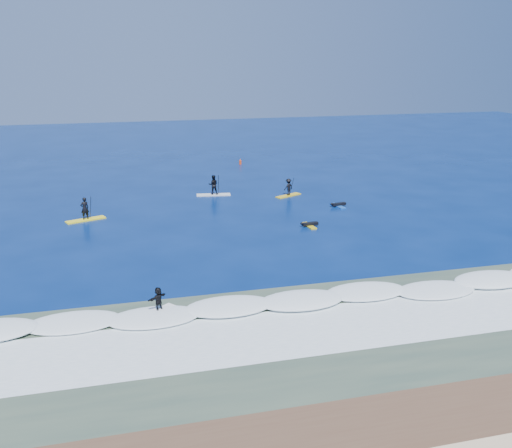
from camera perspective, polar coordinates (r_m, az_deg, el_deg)
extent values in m
plane|color=#041A4C|center=(40.31, -1.37, -2.37)|extent=(160.00, 160.00, 0.00)
cube|color=#503625|center=(22.17, 12.16, -20.27)|extent=(90.00, 5.00, 0.08)
cube|color=#34463A|center=(27.96, 5.27, -11.51)|extent=(90.00, 13.00, 0.01)
cube|color=white|center=(31.35, 2.81, -8.19)|extent=(40.00, 6.00, 0.30)
cube|color=silver|center=(28.79, 4.60, -10.61)|extent=(34.00, 5.00, 0.02)
cube|color=yellow|center=(48.85, -16.66, 0.42)|extent=(3.28, 1.87, 0.11)
imported|color=black|center=(48.60, -16.76, 1.52)|extent=(0.78, 0.65, 1.84)
cylinder|color=black|center=(48.76, -16.22, 1.53)|extent=(0.30, 0.71, 2.15)
cube|color=black|center=(49.02, -16.12, 0.39)|extent=(0.13, 0.03, 0.32)
cube|color=silver|center=(55.26, -4.27, 2.95)|extent=(3.33, 1.24, 0.11)
imported|color=black|center=(55.04, -4.29, 3.95)|extent=(1.00, 0.82, 1.87)
cylinder|color=black|center=(55.07, -3.79, 3.89)|extent=(0.15, 0.75, 2.18)
cube|color=black|center=(55.31, -3.76, 2.85)|extent=(0.13, 0.03, 0.33)
cube|color=gold|center=(54.88, 3.25, 2.86)|extent=(2.81, 1.88, 0.09)
imported|color=black|center=(54.68, 3.26, 3.72)|extent=(1.19, 1.00, 1.61)
cylinder|color=black|center=(54.98, 3.57, 3.73)|extent=(0.33, 0.59, 1.87)
cube|color=black|center=(55.19, 3.56, 2.83)|extent=(0.11, 0.03, 0.28)
cube|color=gold|center=(45.38, 5.33, -0.18)|extent=(0.69, 1.92, 0.09)
cube|color=black|center=(45.37, 5.43, 0.02)|extent=(1.33, 0.47, 0.22)
sphere|color=black|center=(45.05, 4.59, 0.03)|extent=(0.22, 0.22, 0.22)
cube|color=blue|center=(51.56, 8.19, 1.80)|extent=(0.84, 2.00, 0.09)
cube|color=black|center=(51.57, 8.28, 1.98)|extent=(1.38, 0.57, 0.22)
sphere|color=black|center=(51.15, 7.56, 1.99)|extent=(0.22, 0.22, 0.22)
cube|color=white|center=(30.71, -9.68, -8.56)|extent=(1.84, 1.59, 0.10)
imported|color=black|center=(30.42, -9.75, -7.38)|extent=(1.18, 1.03, 1.29)
cylinder|color=red|center=(70.55, -1.58, 6.17)|extent=(0.30, 0.30, 0.49)
cone|color=red|center=(70.49, -1.58, 6.46)|extent=(0.22, 0.22, 0.24)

